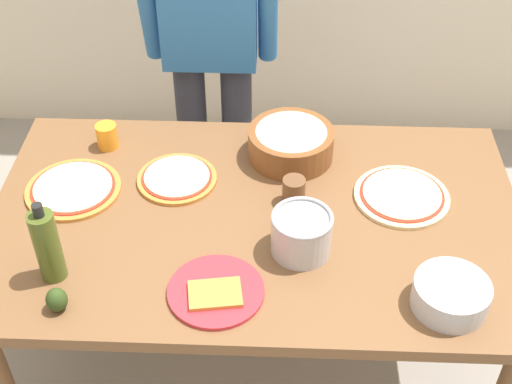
{
  "coord_description": "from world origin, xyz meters",
  "views": [
    {
      "loc": [
        0.06,
        -1.55,
        2.19
      ],
      "look_at": [
        0.0,
        0.05,
        0.81
      ],
      "focal_mm": 49.5,
      "sensor_mm": 36.0,
      "label": 1
    }
  ],
  "objects_px": {
    "mixing_bowl_steel": "(451,295)",
    "cup_small_brown": "(294,191)",
    "person_cook": "(210,38)",
    "pizza_raw_on_board": "(402,196)",
    "dining_table": "(255,237)",
    "olive_oil_bottle": "(47,245)",
    "steel_pot": "(301,233)",
    "plate_with_slice": "(216,292)",
    "pizza_second_cooked": "(73,189)",
    "pizza_cooked_on_tray": "(177,178)",
    "cup_orange": "(107,136)",
    "popcorn_bowl": "(291,141)",
    "avocado": "(57,300)"
  },
  "relations": [
    {
      "from": "cup_orange",
      "to": "pizza_cooked_on_tray",
      "type": "bearing_deg",
      "value": -33.93
    },
    {
      "from": "cup_orange",
      "to": "steel_pot",
      "type": "bearing_deg",
      "value": -35.8
    },
    {
      "from": "person_cook",
      "to": "pizza_second_cooked",
      "type": "xyz_separation_m",
      "value": [
        -0.38,
        -0.67,
        -0.17
      ]
    },
    {
      "from": "plate_with_slice",
      "to": "pizza_second_cooked",
      "type": "bearing_deg",
      "value": 139.94
    },
    {
      "from": "pizza_second_cooked",
      "to": "plate_with_slice",
      "type": "height_order",
      "value": "plate_with_slice"
    },
    {
      "from": "pizza_second_cooked",
      "to": "cup_small_brown",
      "type": "bearing_deg",
      "value": -1.82
    },
    {
      "from": "dining_table",
      "to": "olive_oil_bottle",
      "type": "distance_m",
      "value": 0.63
    },
    {
      "from": "person_cook",
      "to": "cup_small_brown",
      "type": "height_order",
      "value": "person_cook"
    },
    {
      "from": "mixing_bowl_steel",
      "to": "cup_small_brown",
      "type": "relative_size",
      "value": 2.35
    },
    {
      "from": "pizza_raw_on_board",
      "to": "cup_orange",
      "type": "height_order",
      "value": "cup_orange"
    },
    {
      "from": "cup_small_brown",
      "to": "avocado",
      "type": "bearing_deg",
      "value": -143.75
    },
    {
      "from": "steel_pot",
      "to": "avocado",
      "type": "height_order",
      "value": "steel_pot"
    },
    {
      "from": "mixing_bowl_steel",
      "to": "olive_oil_bottle",
      "type": "distance_m",
      "value": 1.06
    },
    {
      "from": "pizza_raw_on_board",
      "to": "plate_with_slice",
      "type": "distance_m",
      "value": 0.68
    },
    {
      "from": "person_cook",
      "to": "cup_small_brown",
      "type": "distance_m",
      "value": 0.77
    },
    {
      "from": "pizza_cooked_on_tray",
      "to": "cup_small_brown",
      "type": "xyz_separation_m",
      "value": [
        0.37,
        -0.09,
        0.03
      ]
    },
    {
      "from": "person_cook",
      "to": "pizza_second_cooked",
      "type": "bearing_deg",
      "value": -119.45
    },
    {
      "from": "dining_table",
      "to": "person_cook",
      "type": "relative_size",
      "value": 0.99
    },
    {
      "from": "dining_table",
      "to": "cup_orange",
      "type": "bearing_deg",
      "value": 147.42
    },
    {
      "from": "pizza_raw_on_board",
      "to": "cup_small_brown",
      "type": "height_order",
      "value": "cup_small_brown"
    },
    {
      "from": "avocado",
      "to": "pizza_raw_on_board",
      "type": "bearing_deg",
      "value": 26.83
    },
    {
      "from": "person_cook",
      "to": "steel_pot",
      "type": "height_order",
      "value": "person_cook"
    },
    {
      "from": "plate_with_slice",
      "to": "pizza_raw_on_board",
      "type": "bearing_deg",
      "value": 37.23
    },
    {
      "from": "person_cook",
      "to": "dining_table",
      "type": "bearing_deg",
      "value": -75.52
    },
    {
      "from": "person_cook",
      "to": "pizza_raw_on_board",
      "type": "bearing_deg",
      "value": -45.68
    },
    {
      "from": "olive_oil_bottle",
      "to": "steel_pot",
      "type": "height_order",
      "value": "olive_oil_bottle"
    },
    {
      "from": "steel_pot",
      "to": "cup_small_brown",
      "type": "xyz_separation_m",
      "value": [
        -0.02,
        0.21,
        -0.02
      ]
    },
    {
      "from": "popcorn_bowl",
      "to": "dining_table",
      "type": "bearing_deg",
      "value": -109.3
    },
    {
      "from": "popcorn_bowl",
      "to": "mixing_bowl_steel",
      "type": "height_order",
      "value": "popcorn_bowl"
    },
    {
      "from": "pizza_cooked_on_tray",
      "to": "steel_pot",
      "type": "distance_m",
      "value": 0.49
    },
    {
      "from": "mixing_bowl_steel",
      "to": "olive_oil_bottle",
      "type": "bearing_deg",
      "value": 176.48
    },
    {
      "from": "pizza_raw_on_board",
      "to": "pizza_second_cooked",
      "type": "relative_size",
      "value": 0.99
    },
    {
      "from": "steel_pot",
      "to": "cup_orange",
      "type": "bearing_deg",
      "value": 144.2
    },
    {
      "from": "pizza_raw_on_board",
      "to": "olive_oil_bottle",
      "type": "relative_size",
      "value": 1.15
    },
    {
      "from": "pizza_raw_on_board",
      "to": "popcorn_bowl",
      "type": "height_order",
      "value": "popcorn_bowl"
    },
    {
      "from": "pizza_raw_on_board",
      "to": "dining_table",
      "type": "bearing_deg",
      "value": -167.55
    },
    {
      "from": "steel_pot",
      "to": "pizza_cooked_on_tray",
      "type": "bearing_deg",
      "value": 143.03
    },
    {
      "from": "person_cook",
      "to": "mixing_bowl_steel",
      "type": "height_order",
      "value": "person_cook"
    },
    {
      "from": "dining_table",
      "to": "avocado",
      "type": "xyz_separation_m",
      "value": [
        -0.5,
        -0.38,
        0.13
      ]
    },
    {
      "from": "dining_table",
      "to": "steel_pot",
      "type": "distance_m",
      "value": 0.25
    },
    {
      "from": "dining_table",
      "to": "cup_orange",
      "type": "xyz_separation_m",
      "value": [
        -0.51,
        0.32,
        0.13
      ]
    },
    {
      "from": "dining_table",
      "to": "cup_small_brown",
      "type": "xyz_separation_m",
      "value": [
        0.11,
        0.07,
        0.13
      ]
    },
    {
      "from": "pizza_cooked_on_tray",
      "to": "cup_orange",
      "type": "distance_m",
      "value": 0.31
    },
    {
      "from": "olive_oil_bottle",
      "to": "dining_table",
      "type": "bearing_deg",
      "value": 25.89
    },
    {
      "from": "popcorn_bowl",
      "to": "cup_small_brown",
      "type": "relative_size",
      "value": 3.29
    },
    {
      "from": "dining_table",
      "to": "mixing_bowl_steel",
      "type": "bearing_deg",
      "value": -32.14
    },
    {
      "from": "dining_table",
      "to": "mixing_bowl_steel",
      "type": "relative_size",
      "value": 8.0
    },
    {
      "from": "person_cook",
      "to": "mixing_bowl_steel",
      "type": "bearing_deg",
      "value": -56.57
    },
    {
      "from": "pizza_raw_on_board",
      "to": "steel_pot",
      "type": "bearing_deg",
      "value": -142.83
    },
    {
      "from": "dining_table",
      "to": "person_cook",
      "type": "height_order",
      "value": "person_cook"
    }
  ]
}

